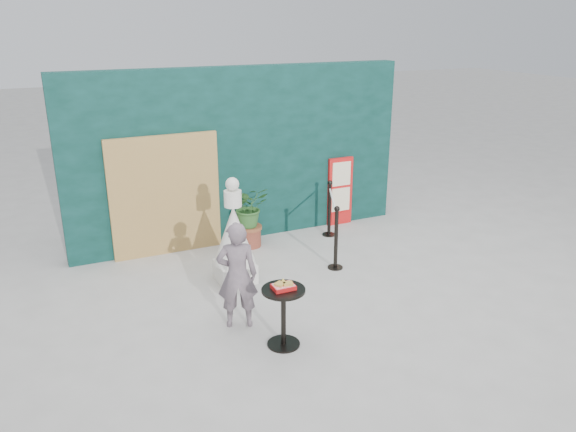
# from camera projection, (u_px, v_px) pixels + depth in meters

# --- Properties ---
(ground) EXTENTS (60.00, 60.00, 0.00)m
(ground) POSITION_uv_depth(u_px,v_px,m) (326.00, 313.00, 7.52)
(ground) COLOR #ADAAA5
(ground) RESTS_ON ground
(back_wall) EXTENTS (6.00, 0.30, 3.00)m
(back_wall) POSITION_uv_depth(u_px,v_px,m) (241.00, 155.00, 9.72)
(back_wall) COLOR black
(back_wall) RESTS_ON ground
(bamboo_fence) EXTENTS (1.80, 0.08, 2.00)m
(bamboo_fence) POSITION_uv_depth(u_px,v_px,m) (165.00, 196.00, 9.15)
(bamboo_fence) COLOR tan
(bamboo_fence) RESTS_ON ground
(woman) EXTENTS (0.59, 0.49, 1.41)m
(woman) POSITION_uv_depth(u_px,v_px,m) (237.00, 275.00, 7.01)
(woman) COLOR slate
(woman) RESTS_ON ground
(menu_board) EXTENTS (0.50, 0.07, 1.30)m
(menu_board) POSITION_uv_depth(u_px,v_px,m) (340.00, 191.00, 10.59)
(menu_board) COLOR red
(menu_board) RESTS_ON ground
(statue) EXTENTS (0.63, 0.63, 1.61)m
(statue) POSITION_uv_depth(u_px,v_px,m) (234.00, 240.00, 8.25)
(statue) COLOR silver
(statue) RESTS_ON ground
(cafe_table) EXTENTS (0.52, 0.52, 0.75)m
(cafe_table) POSITION_uv_depth(u_px,v_px,m) (283.00, 308.00, 6.63)
(cafe_table) COLOR black
(cafe_table) RESTS_ON ground
(food_basket) EXTENTS (0.26, 0.19, 0.11)m
(food_basket) POSITION_uv_depth(u_px,v_px,m) (283.00, 286.00, 6.54)
(food_basket) COLOR red
(food_basket) RESTS_ON cafe_table
(planter) EXTENTS (0.63, 0.55, 1.07)m
(planter) POSITION_uv_depth(u_px,v_px,m) (249.00, 212.00, 9.54)
(planter) COLOR brown
(planter) RESTS_ON ground
(stanchion_barrier) EXTENTS (0.84, 1.54, 1.03)m
(stanchion_barrier) POSITION_uv_depth(u_px,v_px,m) (332.00, 223.00, 9.40)
(stanchion_barrier) COLOR black
(stanchion_barrier) RESTS_ON ground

